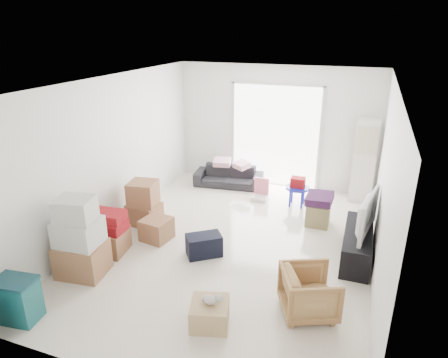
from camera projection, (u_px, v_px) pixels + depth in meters
The scene contains 21 objects.
room_shell at pixel (232, 170), 6.28m from camera, with size 4.98×6.48×3.18m.
sliding_door at pixel (275, 132), 8.93m from camera, with size 2.10×0.04×2.33m.
ac_tower at pixel (364, 161), 8.15m from camera, with size 0.45×0.30×1.75m, color silver.
tv_console at pixel (357, 244), 6.31m from camera, with size 0.42×1.41×0.47m, color black.
television at pixel (360, 227), 6.20m from camera, with size 1.08×0.62×0.14m, color black.
sofa at pixel (229, 173), 9.15m from camera, with size 1.55×0.45×0.61m, color #222327.
pillow_left at pixel (222, 157), 9.11m from camera, with size 0.38×0.30×0.12m, color #D69CAC.
pillow_right at pixel (242, 159), 8.92m from camera, with size 0.37×0.30×0.13m, color #D69CAC.
armchair at pixel (309, 290), 5.04m from camera, with size 0.66×0.62×0.68m, color #AE864D.
storage_bins at pixel (17, 300), 4.94m from camera, with size 0.55×0.41×0.59m.
box_stack_a at pixel (80, 241), 5.79m from camera, with size 0.73×0.63×1.22m.
box_stack_b at pixel (108, 233), 6.44m from camera, with size 0.60×0.60×0.72m.
box_stack_c at pixel (144, 204), 7.34m from camera, with size 0.60×0.55×0.83m.
loose_box at pixel (157, 229), 6.88m from camera, with size 0.46×0.46×0.38m, color #976544.
duffel_bag at pixel (204, 245), 6.40m from camera, with size 0.55×0.33×0.35m, color black.
ottoman at pixel (318, 214), 7.38m from camera, with size 0.42×0.42×0.42m, color #8C8751.
blanket at pixel (319, 201), 7.28m from camera, with size 0.46×0.46×0.14m, color #3F1C47.
kids_table at pixel (298, 186), 8.08m from camera, with size 0.48×0.48×0.61m.
toy_walker at pixel (260, 193), 8.49m from camera, with size 0.34×0.29×0.45m.
wood_crate at pixel (210, 314), 4.92m from camera, with size 0.46×0.46×0.31m, color tan.
plush_bunny at pixel (212, 299), 4.84m from camera, with size 0.26×0.15×0.13m.
Camera 1 is at (1.91, -5.60, 3.47)m, focal length 32.00 mm.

